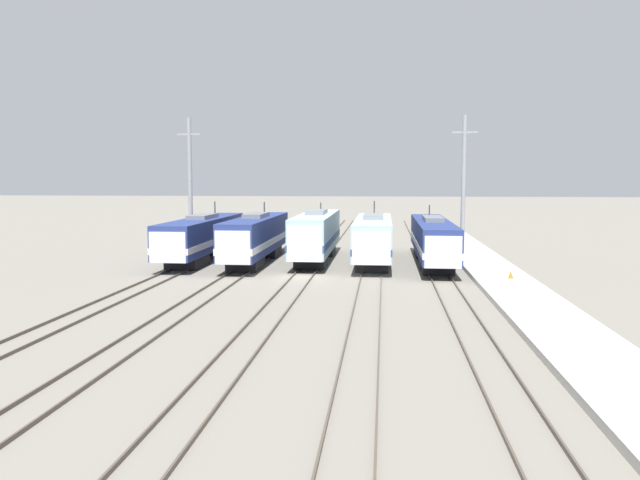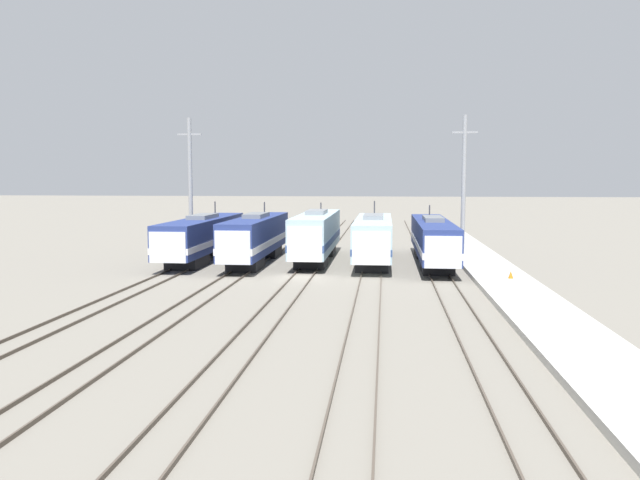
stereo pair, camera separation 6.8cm
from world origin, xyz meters
TOP-DOWN VIEW (x-y plane):
  - ground_plane at (0.00, 0.00)m, footprint 400.00×400.00m
  - rail_pair_far_left at (-9.84, 0.00)m, footprint 1.50×120.00m
  - rail_pair_center_left at (-4.92, 0.00)m, footprint 1.51×120.00m
  - rail_pair_center at (0.00, 0.00)m, footprint 1.51×120.00m
  - rail_pair_center_right at (4.92, 0.00)m, footprint 1.51×120.00m
  - rail_pair_far_right at (9.84, 0.00)m, footprint 1.50×120.00m
  - locomotive_far_left at (-9.84, 8.02)m, footprint 3.01×18.02m
  - locomotive_center_left at (-4.92, 6.98)m, footprint 2.84×16.65m
  - locomotive_center at (0.00, 8.69)m, footprint 2.88×16.35m
  - locomotive_center_right at (4.92, 7.75)m, footprint 3.00×16.56m
  - locomotive_far_right at (9.84, 7.76)m, footprint 2.79×19.18m
  - catenary_tower_left at (-12.17, 12.52)m, footprint 2.23×0.39m
  - catenary_tower_right at (12.79, 12.52)m, footprint 2.23×0.39m
  - platform at (13.95, 0.00)m, footprint 4.00×120.00m
  - traffic_cone at (14.37, -1.27)m, footprint 0.34×0.34m

SIDE VIEW (x-z plane):
  - ground_plane at x=0.00m, z-range 0.00..0.00m
  - rail_pair_far_left at x=-9.84m, z-range 0.00..0.15m
  - rail_pair_center_left at x=-4.92m, z-range 0.00..0.15m
  - rail_pair_center at x=0.00m, z-range 0.00..0.15m
  - rail_pair_center_right at x=4.92m, z-range 0.00..0.15m
  - rail_pair_far_right at x=9.84m, z-range 0.00..0.15m
  - platform at x=13.95m, z-range 0.00..0.35m
  - traffic_cone at x=14.37m, z-range 0.35..0.85m
  - locomotive_far_right at x=9.84m, z-range -0.32..4.38m
  - locomotive_far_left at x=-9.84m, z-range -0.42..4.53m
  - locomotive_center_right at x=4.92m, z-range -0.43..4.64m
  - locomotive_center_left at x=-4.92m, z-range -0.34..4.63m
  - locomotive_center at x=0.00m, z-range -0.19..4.68m
  - catenary_tower_left at x=-12.17m, z-range 0.14..12.78m
  - catenary_tower_right at x=12.79m, z-range 0.14..12.78m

